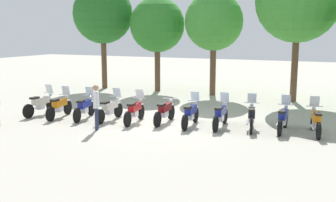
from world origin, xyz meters
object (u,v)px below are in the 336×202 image
(motorcycle_1, at_px, (60,106))
(motorcycle_3, at_px, (110,109))
(motorcycle_4, at_px, (135,111))
(motorcycle_10, at_px, (316,121))
(tree_3, at_px, (298,0))
(tree_0, at_px, (103,14))
(motorcycle_5, at_px, (165,111))
(motorcycle_7, at_px, (221,115))
(motorcycle_2, at_px, (85,107))
(tree_1, at_px, (157,25))
(motorcycle_9, at_px, (283,118))
(motorcycle_0, at_px, (41,104))
(motorcycle_8, at_px, (251,116))
(motorcycle_6, at_px, (191,114))
(tree_2, at_px, (214,22))
(person_0, at_px, (96,103))

(motorcycle_1, relative_size, motorcycle_3, 0.99)
(motorcycle_3, distance_m, motorcycle_4, 1.20)
(motorcycle_10, bearing_deg, tree_3, 1.68)
(motorcycle_3, relative_size, tree_0, 0.31)
(motorcycle_5, bearing_deg, motorcycle_7, -87.77)
(motorcycle_1, xyz_separation_m, motorcycle_2, (1.20, 0.23, 0.00))
(motorcycle_2, relative_size, tree_1, 0.36)
(motorcycle_9, xyz_separation_m, tree_1, (-9.15, 7.69, 3.73))
(tree_1, bearing_deg, motorcycle_0, -100.18)
(motorcycle_0, distance_m, motorcycle_10, 12.07)
(motorcycle_8, bearing_deg, motorcycle_1, 86.64)
(motorcycle_6, height_order, tree_0, tree_0)
(tree_2, bearing_deg, motorcycle_1, -115.14)
(motorcycle_3, bearing_deg, tree_0, 32.68)
(motorcycle_1, height_order, motorcycle_2, same)
(motorcycle_5, xyz_separation_m, motorcycle_9, (4.79, 0.60, 0.01))
(person_0, bearing_deg, motorcycle_1, 133.94)
(motorcycle_3, distance_m, motorcycle_8, 6.06)
(motorcycle_4, distance_m, motorcycle_6, 2.43)
(motorcycle_5, distance_m, motorcycle_7, 2.41)
(motorcycle_8, bearing_deg, person_0, 102.88)
(tree_0, bearing_deg, motorcycle_2, -61.91)
(motorcycle_6, bearing_deg, motorcycle_5, 82.59)
(motorcycle_9, height_order, person_0, person_0)
(motorcycle_5, distance_m, tree_1, 10.09)
(motorcycle_4, height_order, tree_1, tree_1)
(motorcycle_7, relative_size, person_0, 1.22)
(motorcycle_7, xyz_separation_m, tree_1, (-6.75, 8.08, 3.73))
(tree_2, bearing_deg, tree_1, 177.66)
(person_0, height_order, tree_0, tree_0)
(motorcycle_0, distance_m, motorcycle_4, 4.80)
(motorcycle_5, height_order, motorcycle_8, motorcycle_8)
(motorcycle_7, bearing_deg, tree_0, 50.63)
(motorcycle_10, bearing_deg, tree_1, 41.62)
(motorcycle_6, relative_size, tree_1, 0.36)
(motorcycle_3, xyz_separation_m, tree_0, (-5.86, 8.54, 4.48))
(person_0, bearing_deg, motorcycle_5, 26.42)
(motorcycle_8, bearing_deg, motorcycle_10, -97.92)
(motorcycle_0, distance_m, tree_1, 9.99)
(motorcycle_6, height_order, motorcycle_9, same)
(motorcycle_0, height_order, motorcycle_3, same)
(motorcycle_9, relative_size, motorcycle_10, 1.01)
(motorcycle_7, relative_size, tree_2, 0.35)
(motorcycle_9, xyz_separation_m, motorcycle_10, (1.19, 0.06, 0.00))
(tree_1, bearing_deg, tree_3, -3.52)
(motorcycle_5, distance_m, tree_0, 12.36)
(tree_0, bearing_deg, motorcycle_4, -50.18)
(tree_0, height_order, tree_2, tree_0)
(tree_3, bearing_deg, motorcycle_5, -118.78)
(motorcycle_3, height_order, motorcycle_10, same)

